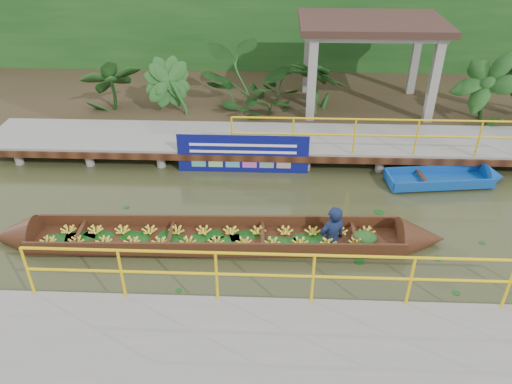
{
  "coord_description": "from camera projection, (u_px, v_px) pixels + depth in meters",
  "views": [
    {
      "loc": [
        0.11,
        -9.31,
        6.74
      ],
      "look_at": [
        -0.28,
        0.5,
        0.6
      ],
      "focal_mm": 35.0,
      "sensor_mm": 36.0,
      "label": 1
    }
  ],
  "objects": [
    {
      "name": "blue_banner",
      "position": [
        243.0,
        154.0,
        13.29
      ],
      "size": [
        3.51,
        0.04,
        1.1
      ],
      "color": "navy",
      "rests_on": "ground"
    },
    {
      "name": "foliage_backdrop",
      "position": [
        273.0,
        28.0,
        18.87
      ],
      "size": [
        30.0,
        0.8,
        4.0
      ],
      "primitive_type": "cube",
      "color": "#164215",
      "rests_on": "ground"
    },
    {
      "name": "far_dock",
      "position": [
        271.0,
        141.0,
        14.11
      ],
      "size": [
        16.0,
        2.06,
        1.66
      ],
      "color": "gray",
      "rests_on": "ground"
    },
    {
      "name": "ground",
      "position": [
        267.0,
        226.0,
        11.46
      ],
      "size": [
        80.0,
        80.0,
        0.0
      ],
      "primitive_type": "plane",
      "color": "#31341A",
      "rests_on": "ground"
    },
    {
      "name": "pavilion",
      "position": [
        371.0,
        32.0,
        15.21
      ],
      "size": [
        4.4,
        3.0,
        3.0
      ],
      "color": "gray",
      "rests_on": "ground"
    },
    {
      "name": "near_dock",
      "position": [
        327.0,
        371.0,
        7.71
      ],
      "size": [
        18.0,
        2.4,
        1.73
      ],
      "color": "gray",
      "rests_on": "ground"
    },
    {
      "name": "vendor_boat",
      "position": [
        232.0,
        234.0,
        10.81
      ],
      "size": [
        9.95,
        1.31,
        2.13
      ],
      "rotation": [
        0.0,
        0.0,
        0.03
      ],
      "color": "#351C0E",
      "rests_on": "ground"
    },
    {
      "name": "tropical_plants",
      "position": [
        311.0,
        90.0,
        15.22
      ],
      "size": [
        14.36,
        1.36,
        1.71
      ],
      "color": "#164215",
      "rests_on": "ground"
    },
    {
      "name": "land_strip",
      "position": [
        272.0,
        97.0,
        17.7
      ],
      "size": [
        30.0,
        8.0,
        0.45
      ],
      "primitive_type": "cube",
      "color": "#322B19",
      "rests_on": "ground"
    },
    {
      "name": "moored_blue_boat",
      "position": [
        466.0,
        179.0,
        13.02
      ],
      "size": [
        3.19,
        1.17,
        0.74
      ],
      "rotation": [
        0.0,
        0.0,
        0.12
      ],
      "color": "#0D4195",
      "rests_on": "ground"
    }
  ]
}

